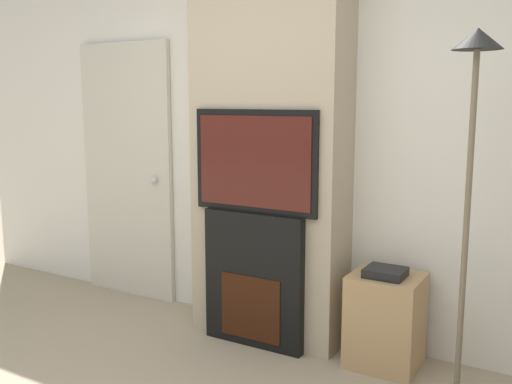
% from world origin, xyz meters
% --- Properties ---
extents(wall_back, '(6.00, 0.06, 2.70)m').
position_xyz_m(wall_back, '(0.00, 2.03, 1.35)').
color(wall_back, silver).
rests_on(wall_back, ground_plane).
extents(chimney_breast, '(1.01, 0.35, 2.70)m').
position_xyz_m(chimney_breast, '(0.00, 1.83, 1.35)').
color(chimney_breast, tan).
rests_on(chimney_breast, ground_plane).
extents(fireplace, '(0.68, 0.15, 0.86)m').
position_xyz_m(fireplace, '(0.00, 1.65, 0.43)').
color(fireplace, black).
rests_on(fireplace, ground_plane).
extents(television, '(0.84, 0.07, 0.63)m').
position_xyz_m(television, '(0.00, 1.65, 1.18)').
color(television, black).
rests_on(television, fireplace).
extents(floor_lamp, '(0.29, 0.29, 1.88)m').
position_xyz_m(floor_lamp, '(1.27, 1.53, 1.26)').
color(floor_lamp, '#726651').
rests_on(floor_lamp, ground_plane).
extents(media_stand, '(0.40, 0.36, 0.60)m').
position_xyz_m(media_stand, '(0.81, 1.77, 0.28)').
color(media_stand, tan).
rests_on(media_stand, ground_plane).
extents(entry_door, '(0.87, 0.09, 1.98)m').
position_xyz_m(entry_door, '(-1.36, 1.97, 0.99)').
color(entry_door, beige).
rests_on(entry_door, ground_plane).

